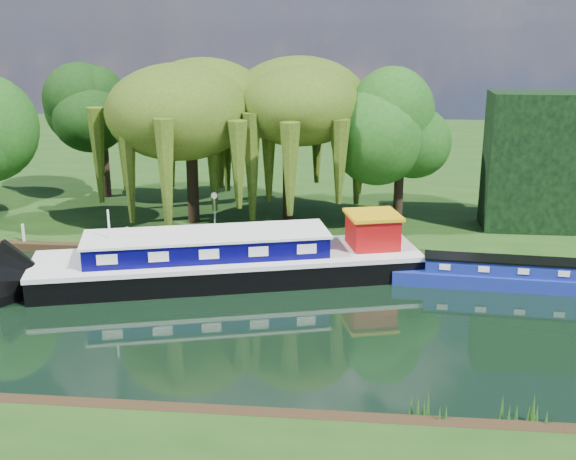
# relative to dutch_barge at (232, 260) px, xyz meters

# --- Properties ---
(ground) EXTENTS (120.00, 120.00, 0.00)m
(ground) POSITION_rel_dutch_barge_xyz_m (-2.49, -4.83, -0.99)
(ground) COLOR black
(far_bank) EXTENTS (120.00, 52.00, 0.45)m
(far_bank) POSITION_rel_dutch_barge_xyz_m (-2.49, 29.17, -0.77)
(far_bank) COLOR #19350E
(far_bank) RESTS_ON ground
(dutch_barge) EXTENTS (19.42, 9.16, 4.00)m
(dutch_barge) POSITION_rel_dutch_barge_xyz_m (0.00, 0.00, 0.00)
(dutch_barge) COLOR black
(dutch_barge) RESTS_ON ground
(narrowboat) EXTENTS (10.52, 2.48, 1.52)m
(narrowboat) POSITION_rel_dutch_barge_xyz_m (13.15, 0.36, -0.45)
(narrowboat) COLOR navy
(narrowboat) RESTS_ON ground
(red_dinghy) EXTENTS (3.07, 2.40, 0.58)m
(red_dinghy) POSITION_rel_dutch_barge_xyz_m (-12.89, 1.49, -0.99)
(red_dinghy) COLOR #950A0B
(red_dinghy) RESTS_ON ground
(white_cruiser) EXTENTS (2.57, 2.32, 1.20)m
(white_cruiser) POSITION_rel_dutch_barge_xyz_m (12.69, 0.69, -0.99)
(white_cruiser) COLOR silver
(white_cruiser) RESTS_ON ground
(willow_left) EXTENTS (7.76, 7.76, 9.29)m
(willow_left) POSITION_rel_dutch_barge_xyz_m (-3.87, 8.46, 6.21)
(willow_left) COLOR black
(willow_left) RESTS_ON far_bank
(willow_right) EXTENTS (7.36, 7.36, 8.97)m
(willow_right) POSITION_rel_dutch_barge_xyz_m (1.91, 9.01, 6.00)
(willow_right) COLOR black
(willow_right) RESTS_ON far_bank
(tree_far_mid) EXTENTS (5.11, 5.11, 8.35)m
(tree_far_mid) POSITION_rel_dutch_barge_xyz_m (-11.35, 14.13, 5.22)
(tree_far_mid) COLOR black
(tree_far_mid) RESTS_ON far_bank
(tree_far_right) EXTENTS (4.93, 4.93, 8.06)m
(tree_far_right) POSITION_rel_dutch_barge_xyz_m (8.50, 8.67, 5.01)
(tree_far_right) COLOR black
(tree_far_right) RESTS_ON far_bank
(conifer_hedge) EXTENTS (6.00, 3.00, 8.00)m
(conifer_hedge) POSITION_rel_dutch_barge_xyz_m (16.51, 9.17, 3.46)
(conifer_hedge) COLOR black
(conifer_hedge) RESTS_ON far_bank
(lamppost) EXTENTS (0.36, 0.36, 2.56)m
(lamppost) POSITION_rel_dutch_barge_xyz_m (-1.99, 5.67, 1.43)
(lamppost) COLOR silver
(lamppost) RESTS_ON far_bank
(mooring_posts) EXTENTS (19.16, 0.16, 1.00)m
(mooring_posts) POSITION_rel_dutch_barge_xyz_m (-2.99, 3.57, -0.04)
(mooring_posts) COLOR silver
(mooring_posts) RESTS_ON far_bank
(reeds_near) EXTENTS (33.70, 1.50, 1.10)m
(reeds_near) POSITION_rel_dutch_barge_xyz_m (4.38, -12.40, -0.44)
(reeds_near) COLOR #1A4913
(reeds_near) RESTS_ON ground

